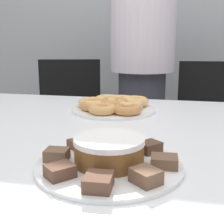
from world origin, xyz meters
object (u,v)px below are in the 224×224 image
office_chair_left (69,135)px  plate_donuts (114,109)px  office_chair_right (212,145)px  person_standing (142,63)px  plate_cake (109,165)px  frosted_cake (109,150)px

office_chair_left → plate_donuts: bearing=-70.5°
office_chair_right → plate_donuts: size_ratio=2.68×
person_standing → office_chair_left: 0.64m
plate_cake → plate_donuts: same height
plate_donuts → plate_cake: bearing=-79.2°
plate_cake → plate_donuts: bearing=100.8°
office_chair_right → plate_cake: size_ratio=2.72×
person_standing → plate_donuts: bearing=-92.4°
person_standing → plate_cake: 1.25m
frosted_cake → person_standing: bearing=93.4°
plate_donuts → frosted_cake: 0.56m
office_chair_left → frosted_cake: 1.32m
office_chair_left → office_chair_right: 0.87m
plate_donuts → frosted_cake: bearing=-79.2°
office_chair_left → plate_cake: size_ratio=2.72×
person_standing → frosted_cake: person_standing is taller
office_chair_right → plate_donuts: (-0.45, -0.62, 0.32)m
office_chair_left → plate_donuts: size_ratio=2.68×
office_chair_right → plate_cake: office_chair_right is taller
plate_donuts → frosted_cake: (0.10, -0.55, 0.03)m
frosted_cake → plate_donuts: bearing=100.8°
person_standing → office_chair_left: (-0.44, -0.08, -0.46)m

